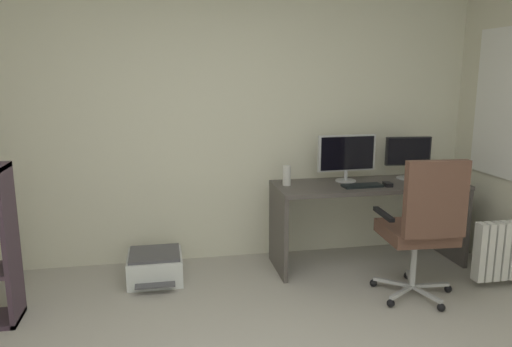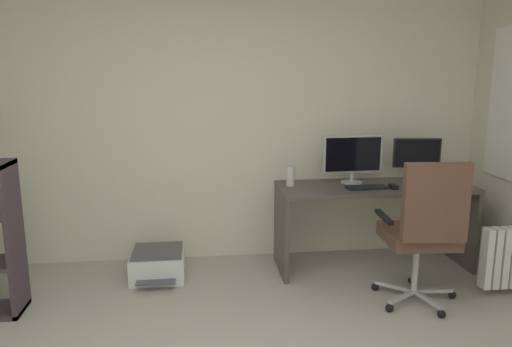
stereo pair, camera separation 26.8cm
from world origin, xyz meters
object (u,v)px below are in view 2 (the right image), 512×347
Objects in this scene: computer_mouse at (393,187)px; desktop_speaker at (290,176)px; monitor_secondary at (417,156)px; printer at (158,264)px; monitor_main at (353,156)px; desk at (374,206)px; keyboard at (367,187)px; office_chair at (424,227)px.

desktop_speaker is at bearing 171.36° from computer_mouse.
desktop_speaker is (-1.14, -0.05, -0.15)m from monitor_secondary.
monitor_secondary is at bearing 2.39° from desktop_speaker.
monitor_secondary is at bearing 3.24° from printer.
printer is (-1.97, 0.12, -0.64)m from computer_mouse.
monitor_main reaches higher than computer_mouse.
desk is 3.28× the size of printer.
computer_mouse is at bearing -8.18° from keyboard.
printer is (-2.28, -0.13, -0.85)m from monitor_secondary.
monitor_secondary is 0.82× the size of printer.
monitor_main is 0.33m from keyboard.
monitor_main is 1.05× the size of printer.
keyboard is 0.70m from office_chair.
desktop_speaker is 1.19m from office_chair.
desk is at bearing 132.85° from computer_mouse.
monitor_main is at bearing 4.90° from desktop_speaker.
office_chair is 2.15m from printer.
printer is at bearing -178.58° from computer_mouse.
computer_mouse is at bearing -52.08° from desk.
monitor_secondary is 2.43m from printer.
desktop_speaker is at bearing 134.22° from office_chair.
computer_mouse is 0.59× the size of desktop_speaker.
office_chair is (-0.33, -0.88, -0.36)m from monitor_secondary.
office_chair is at bearing -87.06° from computer_mouse.
printer is at bearing -175.65° from monitor_main.
monitor_main is at bearing 143.35° from computer_mouse.
computer_mouse reaches higher than desk.
monitor_main is (-0.17, 0.11, 0.43)m from desk.
desk is at bearing 0.51° from printer.
monitor_main reaches higher than desk.
printer is (-1.86, -0.02, -0.44)m from desk.
printer is (-1.13, -0.08, -0.71)m from desktop_speaker.
office_chair reaches higher than desk.
monitor_main is at bearing 147.26° from desk.
keyboard is 0.31× the size of office_chair.
computer_mouse reaches higher than printer.
office_chair is at bearing -83.71° from desk.
monitor_main is 0.44m from computer_mouse.
monitor_main is at bearing 106.33° from office_chair.
keyboard is 0.22m from computer_mouse.
monitor_secondary is at bearing 44.21° from computer_mouse.
office_chair is at bearing -73.67° from monitor_main.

